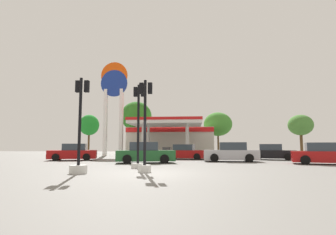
{
  "coord_description": "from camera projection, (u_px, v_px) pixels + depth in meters",
  "views": [
    {
      "loc": [
        1.88,
        -12.79,
        1.3
      ],
      "look_at": [
        -0.44,
        12.37,
        3.91
      ],
      "focal_mm": 28.99,
      "sensor_mm": 36.0,
      "label": 1
    }
  ],
  "objects": [
    {
      "name": "car_1",
      "position": [
        145.0,
        153.0,
        20.28
      ],
      "size": [
        4.62,
        2.73,
        1.55
      ],
      "color": "black",
      "rests_on": "ground"
    },
    {
      "name": "station_pole_sign",
      "position": [
        114.0,
        97.0,
        34.73
      ],
      "size": [
        3.45,
        0.56,
        12.04
      ],
      "color": "white",
      "rests_on": "ground"
    },
    {
      "name": "car_2",
      "position": [
        231.0,
        153.0,
        22.04
      ],
      "size": [
        4.43,
        2.18,
        1.55
      ],
      "color": "black",
      "rests_on": "ground"
    },
    {
      "name": "traffic_signal_0",
      "position": [
        145.0,
        136.0,
        13.44
      ],
      "size": [
        0.65,
        0.67,
        4.58
      ],
      "color": "silver",
      "rests_on": "ground"
    },
    {
      "name": "ground_plane",
      "position": [
        153.0,
        173.0,
        12.71
      ],
      "size": [
        90.0,
        90.0,
        0.0
      ],
      "primitive_type": "plane",
      "color": "slate",
      "rests_on": "ground"
    },
    {
      "name": "traffic_signal_2",
      "position": [
        79.0,
        145.0,
        12.75
      ],
      "size": [
        0.81,
        0.81,
        4.54
      ],
      "color": "silver",
      "rests_on": "ground"
    },
    {
      "name": "car_3",
      "position": [
        73.0,
        153.0,
        23.97
      ],
      "size": [
        4.37,
        2.76,
        1.46
      ],
      "color": "black",
      "rests_on": "ground"
    },
    {
      "name": "car_0",
      "position": [
        185.0,
        153.0,
        25.6
      ],
      "size": [
        4.13,
        2.3,
        1.4
      ],
      "color": "black",
      "rests_on": "ground"
    },
    {
      "name": "tree_2",
      "position": [
        218.0,
        124.0,
        39.54
      ],
      "size": [
        4.11,
        4.11,
        6.11
      ],
      "color": "brown",
      "rests_on": "ground"
    },
    {
      "name": "tree_1",
      "position": [
        136.0,
        116.0,
        40.57
      ],
      "size": [
        4.58,
        4.58,
        7.84
      ],
      "color": "brown",
      "rests_on": "ground"
    },
    {
      "name": "tree_0",
      "position": [
        89.0,
        125.0,
        43.55
      ],
      "size": [
        3.16,
        3.16,
        6.21
      ],
      "color": "brown",
      "rests_on": "ground"
    },
    {
      "name": "car_5",
      "position": [
        272.0,
        153.0,
        24.83
      ],
      "size": [
        4.28,
        2.65,
        1.43
      ],
      "color": "black",
      "rests_on": "ground"
    },
    {
      "name": "traffic_signal_1",
      "position": [
        138.0,
        138.0,
        15.72
      ],
      "size": [
        0.75,
        0.75,
        4.86
      ],
      "color": "silver",
      "rests_on": "ground"
    },
    {
      "name": "car_4",
      "position": [
        324.0,
        154.0,
        18.79
      ],
      "size": [
        4.5,
        2.82,
        1.5
      ],
      "color": "black",
      "rests_on": "ground"
    },
    {
      "name": "tree_3",
      "position": [
        301.0,
        125.0,
        38.44
      ],
      "size": [
        3.42,
        3.42,
        5.64
      ],
      "color": "brown",
      "rests_on": "ground"
    },
    {
      "name": "gas_station",
      "position": [
        170.0,
        139.0,
        36.81
      ],
      "size": [
        11.51,
        12.28,
        4.31
      ],
      "color": "beige",
      "rests_on": "ground"
    }
  ]
}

